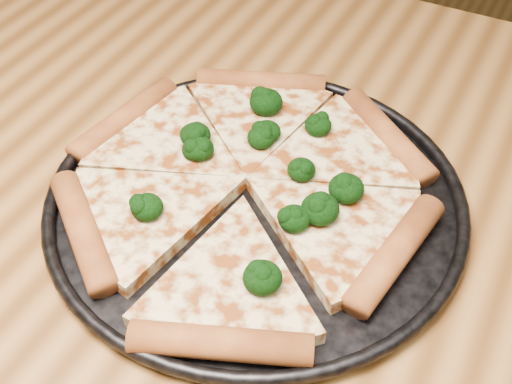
% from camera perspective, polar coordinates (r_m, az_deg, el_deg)
% --- Properties ---
extents(dining_table, '(1.20, 0.90, 0.75)m').
position_cam_1_polar(dining_table, '(0.60, 0.10, -11.97)').
color(dining_table, '#8F5E2C').
rests_on(dining_table, ground).
extents(pizza_pan, '(0.35, 0.35, 0.02)m').
position_cam_1_polar(pizza_pan, '(0.56, 0.00, -0.61)').
color(pizza_pan, black).
rests_on(pizza_pan, dining_table).
extents(pizza, '(0.31, 0.34, 0.02)m').
position_cam_1_polar(pizza, '(0.57, -0.86, 0.80)').
color(pizza, '#E0C789').
rests_on(pizza, pizza_pan).
extents(broccoli_florets, '(0.17, 0.21, 0.02)m').
position_cam_1_polar(broccoli_florets, '(0.56, 0.42, 2.09)').
color(broccoli_florets, black).
rests_on(broccoli_florets, pizza).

